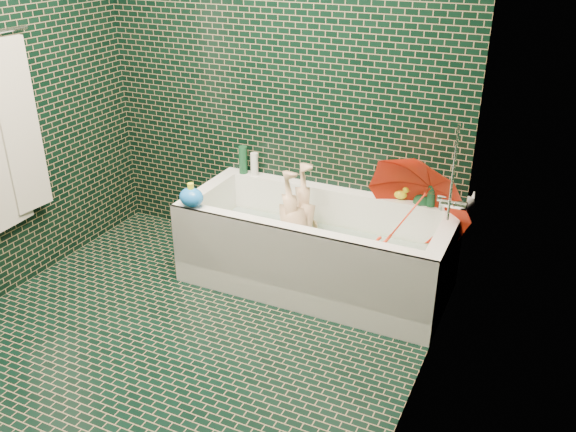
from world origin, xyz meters
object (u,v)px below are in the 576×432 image
at_px(child, 299,237).
at_px(bath_toy, 191,197).
at_px(bathtub, 315,255).
at_px(rubber_duck, 401,193).
at_px(umbrella, 409,214).

bearing_deg(child, bath_toy, -44.22).
xyz_separation_m(bathtub, child, (-0.12, 0.02, 0.10)).
height_order(child, rubber_duck, rubber_duck).
height_order(bathtub, child, bathtub).
relative_size(child, bath_toy, 4.88).
distance_m(bathtub, bath_toy, 0.88).
bearing_deg(rubber_duck, umbrella, -56.92).
xyz_separation_m(child, rubber_duck, (0.57, 0.34, 0.28)).
height_order(bathtub, umbrella, umbrella).
bearing_deg(bathtub, rubber_duck, 38.87).
bearing_deg(umbrella, rubber_duck, 137.24).
distance_m(bathtub, rubber_duck, 0.69).
relative_size(bathtub, child, 1.79).
relative_size(bathtub, rubber_duck, 14.52).
distance_m(umbrella, rubber_duck, 0.30).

